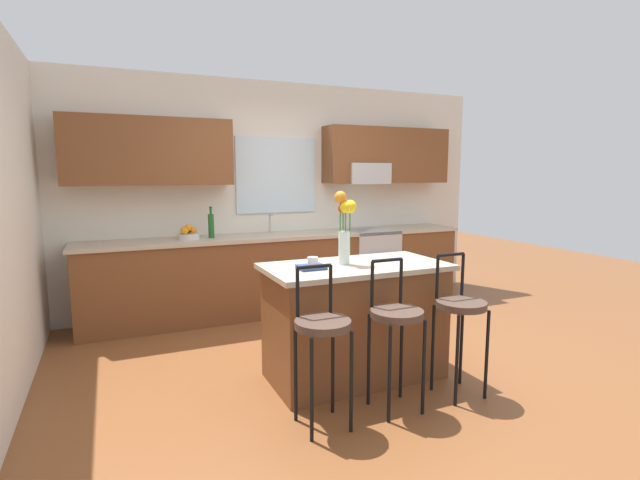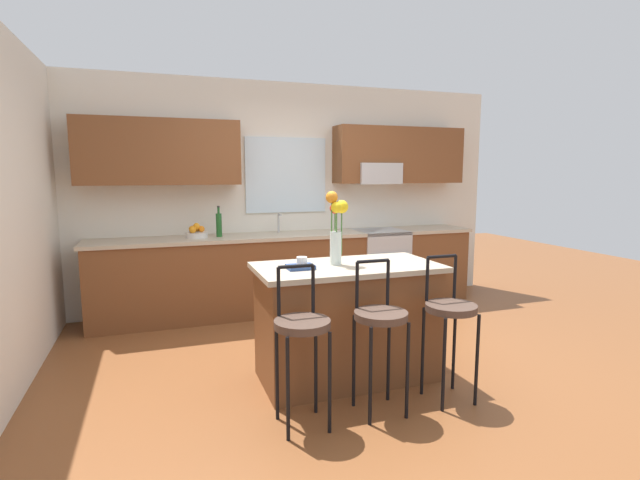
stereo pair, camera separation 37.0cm
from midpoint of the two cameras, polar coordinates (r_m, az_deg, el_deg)
name	(u,v)px [view 1 (the left image)]	position (r m, az deg, el deg)	size (l,w,h in m)	color
ground_plane	(352,361)	(4.27, 1.35, -14.36)	(14.00, 14.00, 0.00)	brown
back_wall_assembly	(278,183)	(5.81, -6.87, 6.83)	(5.60, 0.50, 2.70)	silver
counter_run	(285,272)	(5.65, -6.06, -3.85)	(4.56, 0.64, 0.92)	brown
sink_faucet	(270,221)	(5.66, -7.88, 2.24)	(0.02, 0.13, 0.23)	#B7BABC
oven_range	(369,265)	(6.06, 4.14, -3.07)	(0.60, 0.64, 0.92)	#B7BABC
kitchen_island	(355,320)	(3.82, 1.44, -9.69)	(1.43, 0.75, 0.92)	brown
bar_stool_near	(322,331)	(3.05, -3.26, -10.97)	(0.36, 0.36, 1.04)	black
bar_stool_middle	(396,320)	(3.27, 5.91, -9.65)	(0.36, 0.36, 1.04)	black
bar_stool_far	(460,311)	(3.57, 13.68, -8.33)	(0.36, 0.36, 1.04)	black
flower_vase	(345,222)	(3.65, 0.11, 2.12)	(0.18, 0.15, 0.57)	silver
mug_ceramic	(313,263)	(3.52, -3.90, -2.80)	(0.08, 0.08, 0.09)	silver
cookbook	(311,267)	(3.52, -4.07, -3.29)	(0.20, 0.15, 0.03)	navy
fruit_bowl_oranges	(188,234)	(5.34, -17.51, 0.68)	(0.24, 0.24, 0.16)	silver
bottle_olive_oil	(211,225)	(5.36, -14.91, 1.72)	(0.06, 0.06, 0.34)	#1E5923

